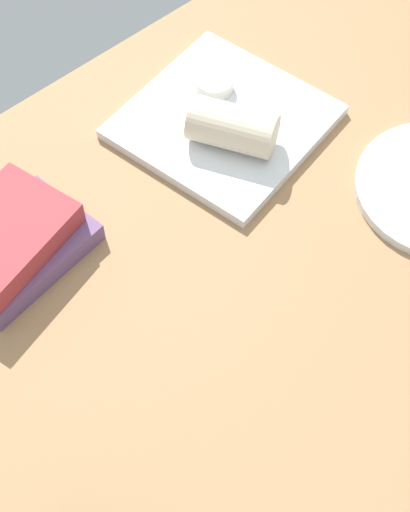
# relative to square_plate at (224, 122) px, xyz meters

# --- Properties ---
(dining_table) EXTENTS (1.10, 0.90, 0.04)m
(dining_table) POSITION_rel_square_plate_xyz_m (0.10, 0.22, -0.03)
(dining_table) COLOR #9E754C
(dining_table) RESTS_ON ground
(square_plate) EXTENTS (0.30, 0.30, 0.02)m
(square_plate) POSITION_rel_square_plate_xyz_m (0.00, 0.00, 0.00)
(square_plate) COLOR white
(square_plate) RESTS_ON dining_table
(sauce_cup) EXTENTS (0.05, 0.05, 0.02)m
(sauce_cup) POSITION_rel_square_plate_xyz_m (-0.03, -0.05, 0.02)
(sauce_cup) COLOR silver
(sauce_cup) RESTS_ON square_plate
(breakfast_wrap) EXTENTS (0.11, 0.13, 0.06)m
(breakfast_wrap) POSITION_rel_square_plate_xyz_m (0.02, 0.04, 0.04)
(breakfast_wrap) COLOR beige
(breakfast_wrap) RESTS_ON square_plate
(book_stack) EXTENTS (0.21, 0.16, 0.06)m
(book_stack) POSITION_rel_square_plate_xyz_m (0.35, -0.01, 0.02)
(book_stack) COLOR #6B4C7A
(book_stack) RESTS_ON dining_table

